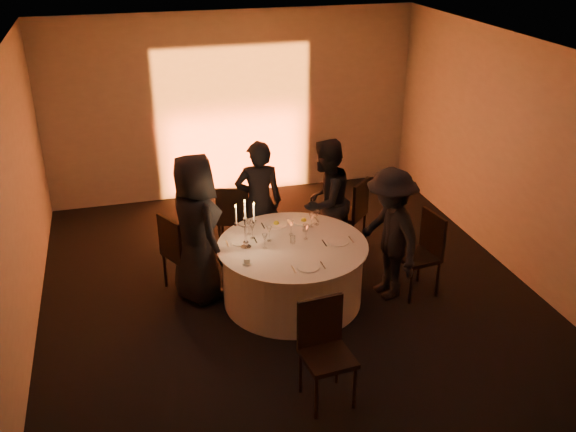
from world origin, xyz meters
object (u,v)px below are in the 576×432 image
object	(u,v)px
chair_right	(423,249)
coffee_cup	(247,261)
chair_back_right	(353,209)
chair_left	(179,249)
guest_right	(389,234)
guest_back_left	(259,203)
chair_front	(324,345)
banquet_table	(292,272)
chair_back_left	(233,215)
guest_left	(196,229)
guest_back_right	(325,202)
candelabra	(246,231)

from	to	relation	value
chair_right	coffee_cup	world-z (taller)	chair_right
chair_back_right	chair_right	world-z (taller)	chair_right
chair_left	guest_right	distance (m)	2.58
guest_back_left	chair_back_right	bearing A→B (deg)	-170.60
chair_left	chair_front	bearing A→B (deg)	177.15
banquet_table	chair_back_left	xyz separation A→B (m)	(-0.44, 1.42, 0.18)
banquet_table	guest_left	world-z (taller)	guest_left
chair_left	guest_right	size ratio (longest dim) A/B	0.61
guest_back_left	guest_back_right	distance (m)	0.88
chair_right	guest_left	distance (m)	2.78
chair_left	guest_back_left	world-z (taller)	guest_back_left
chair_back_right	coffee_cup	size ratio (longest dim) A/B	9.24
chair_back_left	guest_right	world-z (taller)	guest_right
coffee_cup	candelabra	xyz separation A→B (m)	(0.07, 0.36, 0.19)
guest_back_left	candelabra	bearing A→B (deg)	77.05
coffee_cup	chair_right	bearing A→B (deg)	2.09
guest_back_right	candelabra	size ratio (longest dim) A/B	2.73
chair_back_right	guest_back_left	bearing A→B (deg)	-42.35
chair_left	guest_back_right	bearing A→B (deg)	-110.44
chair_front	candelabra	distance (m)	1.87
guest_left	guest_right	size ratio (longest dim) A/B	1.11
chair_right	guest_right	bearing A→B (deg)	-104.59
banquet_table	guest_back_right	world-z (taller)	guest_back_right
banquet_table	guest_left	distance (m)	1.28
banquet_table	chair_left	distance (m)	1.44
chair_left	chair_back_right	bearing A→B (deg)	-106.46
chair_back_right	guest_back_right	size ratio (longest dim) A/B	0.59
guest_right	chair_right	bearing A→B (deg)	75.50
guest_left	candelabra	distance (m)	0.63
chair_back_left	guest_back_left	bearing A→B (deg)	147.31
coffee_cup	chair_back_left	bearing A→B (deg)	84.29
chair_back_left	guest_back_right	bearing A→B (deg)	170.47
guest_back_left	guest_back_right	world-z (taller)	guest_back_right
chair_left	chair_right	size ratio (longest dim) A/B	0.98
chair_back_right	candelabra	bearing A→B (deg)	-12.28
chair_front	chair_right	bearing A→B (deg)	35.04
chair_left	guest_left	xyz separation A→B (m)	(0.20, -0.21, 0.35)
chair_front	guest_left	size ratio (longest dim) A/B	0.57
chair_back_right	guest_back_right	bearing A→B (deg)	-17.37
chair_back_right	chair_right	size ratio (longest dim) A/B	0.97
chair_right	chair_front	size ratio (longest dim) A/B	1.00
chair_right	chair_left	bearing A→B (deg)	-114.94
chair_back_left	chair_back_right	bearing A→B (deg)	-174.49
candelabra	chair_right	bearing A→B (deg)	-7.45
guest_right	candelabra	bearing A→B (deg)	-106.71
guest_back_left	chair_right	bearing A→B (deg)	151.28
chair_front	coffee_cup	distance (m)	1.51
guest_left	chair_left	bearing A→B (deg)	23.84
chair_back_right	guest_right	world-z (taller)	guest_right
guest_back_left	guest_back_right	xyz separation A→B (m)	(0.85, -0.21, 0.00)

